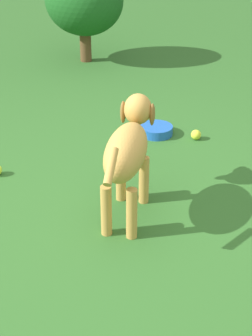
% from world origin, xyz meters
% --- Properties ---
extents(ground, '(14.00, 14.00, 0.00)m').
position_xyz_m(ground, '(0.00, 0.00, 0.00)').
color(ground, '#2D6026').
extents(dog, '(0.44, 0.74, 0.55)m').
position_xyz_m(dog, '(-0.01, 0.28, 0.36)').
color(dog, '#C69347').
rests_on(dog, ground).
extents(tennis_ball_1, '(0.07, 0.07, 0.07)m').
position_xyz_m(tennis_ball_1, '(-0.21, 1.22, 0.03)').
color(tennis_ball_1, '#D3DD38').
rests_on(tennis_ball_1, ground).
extents(water_bowl, '(0.22, 0.22, 0.06)m').
position_xyz_m(water_bowl, '(-0.46, 1.11, 0.03)').
color(water_bowl, blue).
rests_on(water_bowl, ground).
extents(shrub_near, '(0.74, 0.66, 0.87)m').
position_xyz_m(shrub_near, '(-1.94, 1.99, 0.56)').
color(shrub_near, brown).
rests_on(shrub_near, ground).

